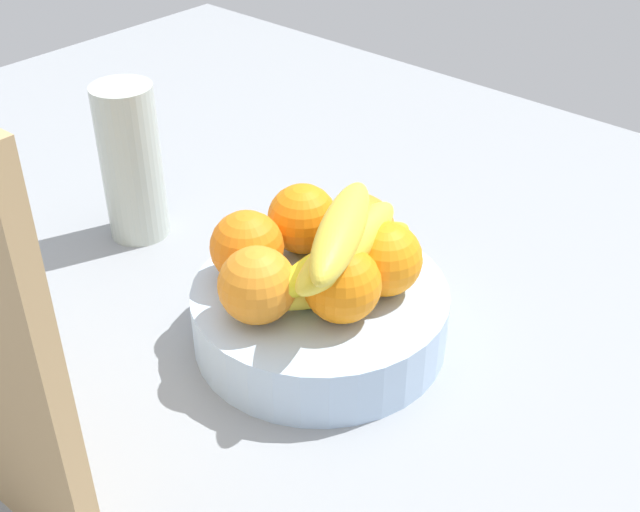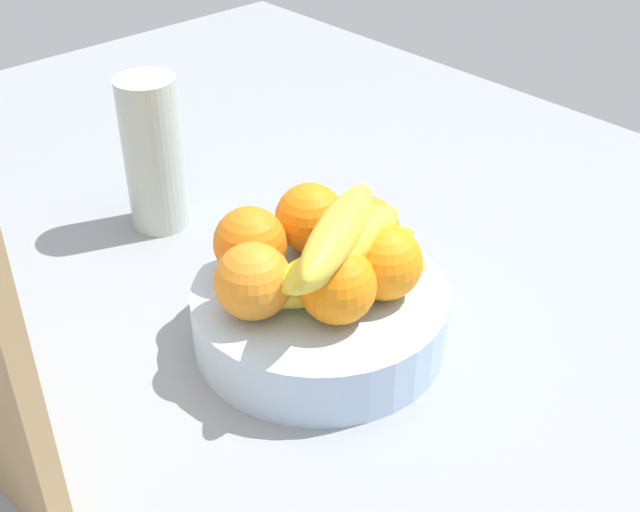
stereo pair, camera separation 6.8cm
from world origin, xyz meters
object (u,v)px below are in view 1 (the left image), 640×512
at_px(orange_front_right, 257,285).
at_px(orange_top_stack, 303,219).
at_px(fruit_bowl, 320,314).
at_px(banana_bunch, 345,254).
at_px(orange_front_left, 247,247).
at_px(orange_center, 344,283).
at_px(orange_back_right, 359,229).
at_px(orange_back_left, 385,259).
at_px(thermos_tumbler, 131,163).

bearing_deg(orange_front_right, orange_top_stack, -67.35).
xyz_separation_m(fruit_bowl, banana_bunch, (-0.03, -0.00, 0.08)).
xyz_separation_m(fruit_bowl, orange_top_stack, (0.06, -0.04, 0.07)).
relative_size(orange_front_left, orange_center, 1.00).
bearing_deg(orange_center, orange_top_stack, -29.27).
xyz_separation_m(orange_front_right, banana_bunch, (-0.04, -0.07, 0.02)).
xyz_separation_m(fruit_bowl, orange_back_right, (0.01, -0.07, 0.07)).
distance_m(orange_top_stack, banana_bunch, 0.10).
distance_m(orange_back_right, banana_bunch, 0.07).
distance_m(orange_front_left, orange_center, 0.11).
height_order(orange_back_right, orange_top_stack, same).
xyz_separation_m(orange_back_right, banana_bunch, (-0.03, 0.06, 0.02)).
bearing_deg(banana_bunch, orange_back_left, -116.20).
bearing_deg(orange_back_left, orange_front_right, 61.18).
relative_size(fruit_bowl, banana_bunch, 1.34).
distance_m(orange_front_right, orange_center, 0.08).
height_order(fruit_bowl, orange_back_right, orange_back_right).
xyz_separation_m(orange_front_left, orange_top_stack, (-0.01, -0.08, 0.00)).
bearing_deg(fruit_bowl, orange_top_stack, -34.82).
xyz_separation_m(orange_center, orange_back_right, (0.05, -0.08, 0.00)).
xyz_separation_m(banana_bunch, thermos_tumbler, (0.33, -0.00, -0.02)).
relative_size(fruit_bowl, thermos_tumbler, 1.35).
distance_m(orange_top_stack, thermos_tumbler, 0.24).
height_order(orange_front_right, banana_bunch, banana_bunch).
height_order(orange_center, orange_back_left, same).
bearing_deg(orange_front_left, orange_top_stack, -93.81).
bearing_deg(orange_front_left, orange_center, -171.45).
xyz_separation_m(orange_front_right, orange_top_stack, (0.05, -0.11, 0.00)).
height_order(orange_center, thermos_tumbler, thermos_tumbler).
bearing_deg(fruit_bowl, thermos_tumbler, -1.41).
distance_m(orange_back_left, thermos_tumbler, 0.35).
xyz_separation_m(fruit_bowl, orange_center, (-0.04, 0.02, 0.07)).
distance_m(fruit_bowl, orange_front_left, 0.10).
bearing_deg(orange_top_stack, orange_back_left, 178.78).
bearing_deg(orange_back_left, thermos_tumbler, 5.52).
bearing_deg(banana_bunch, orange_top_stack, -23.72).
xyz_separation_m(orange_front_left, orange_back_left, (-0.11, -0.07, 0.00)).
height_order(orange_front_right, orange_back_right, same).
distance_m(banana_bunch, thermos_tumbler, 0.33).
xyz_separation_m(orange_center, orange_back_left, (-0.00, -0.06, 0.00)).
bearing_deg(thermos_tumbler, orange_front_right, 164.75).
bearing_deg(orange_top_stack, banana_bunch, 156.28).
relative_size(orange_back_right, banana_bunch, 0.39).
relative_size(orange_front_left, orange_back_right, 1.00).
relative_size(fruit_bowl, orange_front_right, 3.49).
xyz_separation_m(orange_back_left, banana_bunch, (0.02, 0.04, 0.02)).
height_order(orange_front_left, orange_back_left, same).
height_order(orange_front_right, thermos_tumbler, thermos_tumbler).
height_order(orange_back_left, thermos_tumbler, thermos_tumbler).
bearing_deg(thermos_tumbler, orange_back_right, -168.70).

